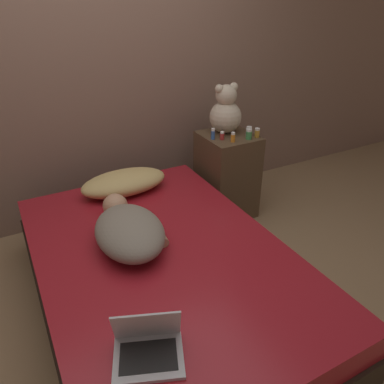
% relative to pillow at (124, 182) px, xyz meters
% --- Properties ---
extents(ground_plane, '(12.00, 12.00, 0.00)m').
position_rel_pillow_xyz_m(ground_plane, '(-0.05, -0.78, -0.50)').
color(ground_plane, '#937551').
extents(wall_back, '(8.00, 0.06, 2.60)m').
position_rel_pillow_xyz_m(wall_back, '(-0.05, 0.53, 0.80)').
color(wall_back, '#846656').
rests_on(wall_back, ground_plane).
extents(bed, '(1.37, 2.06, 0.42)m').
position_rel_pillow_xyz_m(bed, '(-0.05, -0.78, -0.29)').
color(bed, '#2D2319').
rests_on(bed, ground_plane).
extents(nightstand, '(0.41, 0.44, 0.71)m').
position_rel_pillow_xyz_m(nightstand, '(0.90, -0.00, -0.15)').
color(nightstand, brown).
rests_on(nightstand, ground_plane).
extents(pillow, '(0.63, 0.33, 0.16)m').
position_rel_pillow_xyz_m(pillow, '(0.00, 0.00, 0.00)').
color(pillow, tan).
rests_on(pillow, bed).
extents(person_lying, '(0.43, 0.73, 0.20)m').
position_rel_pillow_xyz_m(person_lying, '(-0.18, -0.62, 0.02)').
color(person_lying, gray).
rests_on(person_lying, bed).
extents(laptop, '(0.34, 0.31, 0.22)m').
position_rel_pillow_xyz_m(laptop, '(-0.38, -1.38, -0.03)').
color(laptop, silver).
rests_on(laptop, bed).
extents(teddy_bear, '(0.26, 0.26, 0.39)m').
position_rel_pillow_xyz_m(teddy_bear, '(0.91, 0.07, 0.38)').
color(teddy_bear, beige).
rests_on(teddy_bear, nightstand).
extents(bottle_orange, '(0.03, 0.03, 0.08)m').
position_rel_pillow_xyz_m(bottle_orange, '(0.84, -0.14, 0.25)').
color(bottle_orange, orange).
rests_on(bottle_orange, nightstand).
extents(bottle_amber, '(0.04, 0.04, 0.07)m').
position_rel_pillow_xyz_m(bottle_amber, '(1.07, -0.15, 0.25)').
color(bottle_amber, gold).
rests_on(bottle_amber, nightstand).
extents(bottle_clear, '(0.05, 0.05, 0.07)m').
position_rel_pillow_xyz_m(bottle_clear, '(1.03, -0.09, 0.25)').
color(bottle_clear, silver).
rests_on(bottle_clear, nightstand).
extents(bottle_red, '(0.03, 0.03, 0.06)m').
position_rel_pillow_xyz_m(bottle_red, '(0.80, -0.06, 0.24)').
color(bottle_red, '#B72D2D').
rests_on(bottle_red, nightstand).
extents(bottle_green, '(0.05, 0.05, 0.08)m').
position_rel_pillow_xyz_m(bottle_green, '(0.99, -0.15, 0.25)').
color(bottle_green, '#3D8E4C').
rests_on(bottle_green, nightstand).
extents(bottle_blue, '(0.03, 0.03, 0.09)m').
position_rel_pillow_xyz_m(bottle_blue, '(0.74, -0.02, 0.25)').
color(bottle_blue, '#3866B2').
rests_on(bottle_blue, nightstand).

